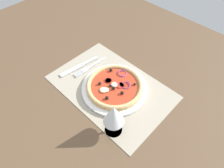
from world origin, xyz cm
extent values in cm
cube|color=brown|center=(0.00, 0.00, -1.20)|extent=(190.00, 140.00, 2.40)
cube|color=#A39984|center=(0.00, 0.00, 0.20)|extent=(50.62, 33.52, 0.40)
cylinder|color=white|center=(-2.12, -0.06, 0.99)|extent=(27.60, 27.60, 1.17)
cylinder|color=tan|center=(-2.12, -0.06, 2.07)|extent=(23.60, 23.60, 1.00)
torus|color=tan|center=(-2.12, -0.06, 2.93)|extent=(23.51, 23.51, 1.80)
cylinder|color=#B7381E|center=(-2.12, -0.06, 2.72)|extent=(19.35, 19.35, 0.30)
ellipsoid|color=beige|center=(-1.89, -0.07, 3.30)|extent=(2.83, 2.55, 0.85)
ellipsoid|color=beige|center=(-1.39, 4.15, 3.24)|extent=(2.42, 2.17, 0.72)
ellipsoid|color=beige|center=(-0.70, 5.16, 3.33)|extent=(3.04, 2.74, 0.91)
sphere|color=black|center=(-3.16, 1.69, 3.54)|extent=(1.34, 1.34, 1.34)
sphere|color=black|center=(-7.85, -6.02, 3.39)|extent=(1.04, 1.04, 1.04)
sphere|color=black|center=(-7.24, 1.03, 3.55)|extent=(1.35, 1.35, 1.35)
sphere|color=black|center=(2.72, 3.87, 3.51)|extent=(1.28, 1.28, 1.28)
sphere|color=black|center=(-1.21, 1.67, 3.40)|extent=(1.06, 1.06, 1.06)
sphere|color=black|center=(-4.64, 6.99, 3.57)|extent=(1.39, 1.39, 1.39)
sphere|color=black|center=(4.69, -4.79, 3.55)|extent=(1.35, 1.35, 1.35)
torus|color=#8E3D75|center=(-0.42, -7.19, 3.12)|extent=(4.06, 4.01, 1.36)
torus|color=#8E3D75|center=(-5.45, -3.23, 3.12)|extent=(3.98, 3.95, 1.18)
cylinder|color=#A3281E|center=(1.40, 0.20, 3.02)|extent=(2.88, 2.88, 0.30)
cylinder|color=#A3281E|center=(1.76, -0.19, 3.02)|extent=(3.03, 3.03, 0.30)
cylinder|color=#A3281E|center=(-4.31, -2.73, 3.02)|extent=(2.93, 2.93, 0.30)
cylinder|color=#A3281E|center=(-3.76, -1.52, 3.02)|extent=(3.23, 3.23, 0.30)
cube|color=silver|center=(14.86, -5.27, 0.62)|extent=(1.54, 11.19, 0.44)
cube|color=silver|center=(15.26, 1.56, 0.62)|extent=(2.34, 2.64, 0.44)
cube|color=silver|center=(16.35, 4.92, 0.62)|extent=(0.57, 4.33, 0.44)
cube|color=silver|center=(15.75, 4.95, 0.62)|extent=(0.57, 4.33, 0.44)
cube|color=silver|center=(15.15, 4.99, 0.62)|extent=(0.57, 4.33, 0.44)
cube|color=silver|center=(14.55, 5.02, 0.62)|extent=(0.57, 4.33, 0.44)
cube|color=silver|center=(18.10, -4.06, 0.71)|extent=(2.46, 8.50, 0.62)
cube|color=silver|center=(19.50, 5.84, 0.62)|extent=(3.61, 11.77, 0.44)
cylinder|color=silver|center=(-14.58, 13.59, 0.20)|extent=(6.40, 6.40, 0.40)
cylinder|color=silver|center=(-14.58, 13.59, 3.40)|extent=(0.80, 0.80, 6.00)
cone|color=silver|center=(-14.58, 13.59, 10.65)|extent=(7.20, 7.20, 8.50)
cone|color=#D1336B|center=(-14.58, 13.59, 9.25)|extent=(4.45, 4.45, 4.90)
camera|label=1|loc=(-36.65, 37.02, 64.81)|focal=31.07mm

